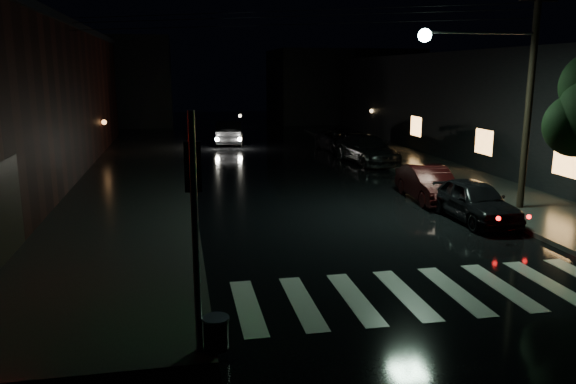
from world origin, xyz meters
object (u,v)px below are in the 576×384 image
parked_car_a (474,200)px  parked_car_d (341,140)px  parked_car_b (429,184)px  parked_car_c (367,149)px  oncoming_car (229,132)px

parked_car_a → parked_car_d: size_ratio=0.84×
parked_car_b → parked_car_c: parked_car_c is taller
parked_car_d → oncoming_car: size_ratio=1.00×
parked_car_a → parked_car_c: bearing=87.1°
parked_car_d → oncoming_car: oncoming_car is taller
parked_car_b → parked_car_c: (0.62, 9.21, 0.08)m
parked_car_b → oncoming_car: bearing=111.0°
oncoming_car → parked_car_b: bearing=113.5°
parked_car_b → oncoming_car: size_ratio=0.84×
parked_car_a → parked_car_c: parked_car_c is taller
parked_car_a → parked_car_c: 12.30m
parked_car_c → oncoming_car: bearing=117.1°
parked_car_b → parked_car_d: size_ratio=0.84×
parked_car_c → parked_car_d: 5.05m
parked_car_a → parked_car_c: size_ratio=0.78×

